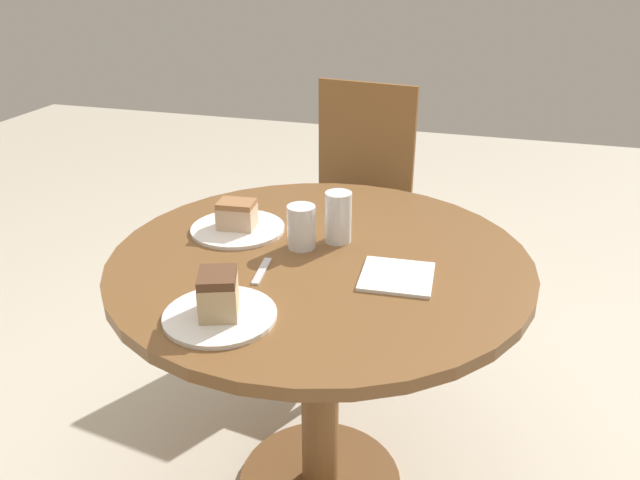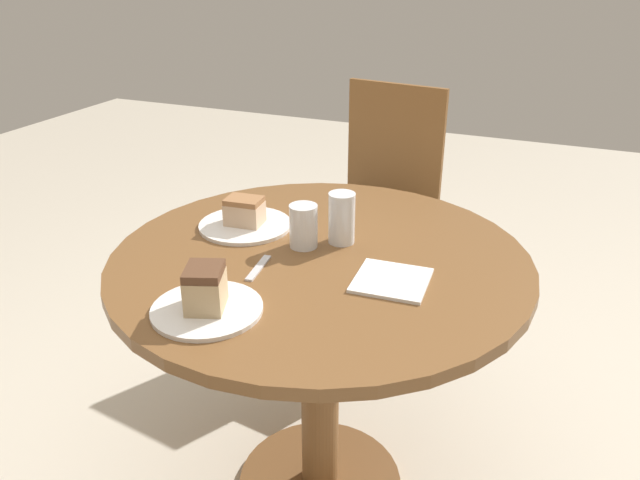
# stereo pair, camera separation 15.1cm
# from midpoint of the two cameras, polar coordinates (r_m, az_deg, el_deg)

# --- Properties ---
(table) EXTENTS (1.03, 1.03, 0.76)m
(table) POSITION_cam_midpoint_polar(r_m,az_deg,el_deg) (1.61, 2.70, -6.82)
(table) COLOR brown
(table) RESTS_ON ground_plane
(chair) EXTENTS (0.48, 0.47, 0.98)m
(chair) POSITION_cam_midpoint_polar(r_m,az_deg,el_deg) (2.46, 7.13, 2.48)
(chair) COLOR brown
(chair) RESTS_ON ground_plane
(plate_near) EXTENTS (0.25, 0.25, 0.01)m
(plate_near) POSITION_cam_midpoint_polar(r_m,az_deg,el_deg) (1.68, -4.31, 1.31)
(plate_near) COLOR white
(plate_near) RESTS_ON table
(plate_far) EXTENTS (0.23, 0.23, 0.01)m
(plate_far) POSITION_cam_midpoint_polar(r_m,az_deg,el_deg) (1.30, -7.03, -6.41)
(plate_far) COLOR white
(plate_far) RESTS_ON table
(cake_slice_near) EXTENTS (0.10, 0.08, 0.07)m
(cake_slice_near) POSITION_cam_midpoint_polar(r_m,az_deg,el_deg) (1.66, -4.36, 2.61)
(cake_slice_near) COLOR beige
(cake_slice_near) RESTS_ON plate_near
(cake_slice_far) EXTENTS (0.10, 0.11, 0.09)m
(cake_slice_far) POSITION_cam_midpoint_polar(r_m,az_deg,el_deg) (1.28, -7.15, -4.46)
(cake_slice_far) COLOR tan
(cake_slice_far) RESTS_ON plate_far
(glass_lemonade) EXTENTS (0.07, 0.07, 0.13)m
(glass_lemonade) POSITION_cam_midpoint_polar(r_m,az_deg,el_deg) (1.57, 4.74, 1.68)
(glass_lemonade) COLOR beige
(glass_lemonade) RESTS_ON table
(glass_water) EXTENTS (0.07, 0.07, 0.11)m
(glass_water) POSITION_cam_midpoint_polar(r_m,az_deg,el_deg) (1.55, 1.27, 1.03)
(glass_water) COLOR silver
(glass_water) RESTS_ON table
(napkin_stack) EXTENTS (0.17, 0.17, 0.01)m
(napkin_stack) POSITION_cam_midpoint_polar(r_m,az_deg,el_deg) (1.42, 9.60, -3.74)
(napkin_stack) COLOR white
(napkin_stack) RESTS_ON table
(spoon) EXTENTS (0.03, 0.13, 0.00)m
(spoon) POSITION_cam_midpoint_polar(r_m,az_deg,el_deg) (1.46, -2.71, -2.63)
(spoon) COLOR silver
(spoon) RESTS_ON table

